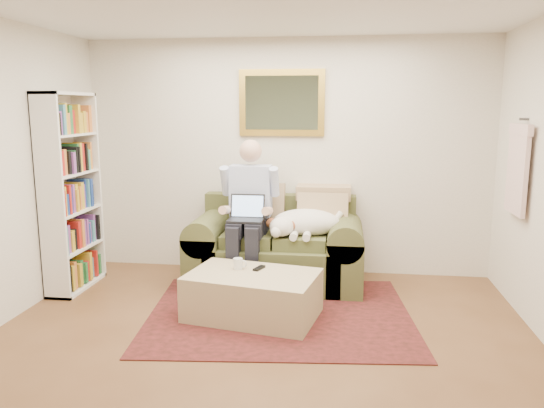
% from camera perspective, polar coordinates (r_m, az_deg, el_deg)
% --- Properties ---
extents(room_shell, '(4.51, 5.00, 2.61)m').
position_cam_1_polar(room_shell, '(3.83, -1.96, 2.05)').
color(room_shell, brown).
rests_on(room_shell, ground).
extents(rug, '(2.52, 2.10, 0.01)m').
position_cam_1_polar(rug, '(4.92, 0.83, -11.72)').
color(rug, black).
rests_on(rug, room_shell).
extents(sofa, '(1.81, 0.92, 1.09)m').
position_cam_1_polar(sofa, '(5.65, 0.45, -5.45)').
color(sofa, brown).
rests_on(sofa, room_shell).
extents(seated_man, '(0.60, 0.85, 1.52)m').
position_cam_1_polar(seated_man, '(5.42, -2.62, -1.25)').
color(seated_man, '#8C9AD8').
rests_on(seated_man, sofa).
extents(laptop, '(0.35, 0.28, 0.25)m').
position_cam_1_polar(laptop, '(5.35, -2.75, -1.01)').
color(laptop, black).
rests_on(laptop, seated_man).
extents(sleeping_dog, '(0.75, 0.47, 0.28)m').
position_cam_1_polar(sleeping_dog, '(5.44, 3.73, -1.97)').
color(sleeping_dog, white).
rests_on(sleeping_dog, sofa).
extents(ottoman, '(1.23, 0.91, 0.41)m').
position_cam_1_polar(ottoman, '(4.79, -2.07, -9.80)').
color(ottoman, tan).
rests_on(ottoman, room_shell).
extents(coffee_mug, '(0.08, 0.08, 0.10)m').
position_cam_1_polar(coffee_mug, '(4.84, -3.68, -6.42)').
color(coffee_mug, white).
rests_on(coffee_mug, ottoman).
extents(tv_remote, '(0.10, 0.16, 0.02)m').
position_cam_1_polar(tv_remote, '(4.84, -1.40, -6.91)').
color(tv_remote, black).
rests_on(tv_remote, ottoman).
extents(bookshelf, '(0.28, 0.80, 2.00)m').
position_cam_1_polar(bookshelf, '(5.75, -20.84, 1.16)').
color(bookshelf, white).
rests_on(bookshelf, room_shell).
extents(wall_mirror, '(0.94, 0.04, 0.72)m').
position_cam_1_polar(wall_mirror, '(5.90, 1.05, 10.83)').
color(wall_mirror, gold).
rests_on(wall_mirror, room_shell).
extents(hanging_shirt, '(0.06, 0.52, 0.90)m').
position_cam_1_polar(hanging_shirt, '(5.24, 24.94, 3.90)').
color(hanging_shirt, '#F4CCC9').
rests_on(hanging_shirt, room_shell).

